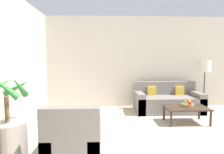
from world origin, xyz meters
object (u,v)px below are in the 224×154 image
(floor_lamp, at_px, (205,68))
(fruit_bowl, at_px, (187,105))
(armchair, at_px, (74,141))
(potted_palm, at_px, (8,134))
(ottoman, at_px, (82,128))
(apple_green, at_px, (185,102))
(apple_red, at_px, (190,103))
(orange_fruit, at_px, (189,101))
(sofa_loveseat, at_px, (167,102))
(coffee_table, at_px, (186,109))

(floor_lamp, relative_size, fruit_bowl, 5.18)
(armchair, bearing_deg, potted_palm, -178.26)
(ottoman, bearing_deg, armchair, -90.96)
(armchair, bearing_deg, apple_green, 35.93)
(potted_palm, relative_size, apple_red, 19.32)
(apple_red, bearing_deg, orange_fruit, 74.05)
(sofa_loveseat, bearing_deg, apple_green, -81.93)
(floor_lamp, xyz_separation_m, orange_fruit, (-0.92, -1.13, -0.71))
(floor_lamp, xyz_separation_m, apple_red, (-0.96, -1.27, -0.72))
(apple_green, bearing_deg, potted_palm, -152.22)
(orange_fruit, relative_size, ottoman, 0.16)
(apple_red, relative_size, apple_green, 1.02)
(sofa_loveseat, bearing_deg, floor_lamp, 11.37)
(apple_red, bearing_deg, armchair, -147.27)
(orange_fruit, height_order, armchair, armchair)
(floor_lamp, relative_size, armchair, 1.61)
(sofa_loveseat, xyz_separation_m, armchair, (-2.18, -2.55, -0.01))
(floor_lamp, distance_m, coffee_table, 1.82)
(apple_green, bearing_deg, fruit_bowl, -60.76)
(apple_green, distance_m, orange_fruit, 0.09)
(apple_red, bearing_deg, coffee_table, 158.08)
(coffee_table, bearing_deg, floor_lamp, 50.23)
(orange_fruit, bearing_deg, ottoman, -160.63)
(floor_lamp, distance_m, orange_fruit, 1.62)
(potted_palm, relative_size, fruit_bowl, 4.68)
(coffee_table, xyz_separation_m, orange_fruit, (0.11, 0.11, 0.15))
(sofa_loveseat, height_order, armchair, armchair)
(floor_lamp, relative_size, orange_fruit, 15.86)
(fruit_bowl, relative_size, orange_fruit, 3.06)
(floor_lamp, bearing_deg, potted_palm, -146.45)
(coffee_table, distance_m, apple_red, 0.16)
(sofa_loveseat, xyz_separation_m, coffee_table, (0.11, -1.01, 0.05))
(potted_palm, relative_size, apple_green, 19.67)
(floor_lamp, xyz_separation_m, coffee_table, (-1.03, -1.24, -0.86))
(coffee_table, relative_size, orange_fruit, 10.65)
(potted_palm, xyz_separation_m, orange_fruit, (3.31, 1.68, 0.08))
(coffee_table, distance_m, orange_fruit, 0.21)
(floor_lamp, bearing_deg, ottoman, -149.23)
(fruit_bowl, distance_m, apple_red, 0.11)
(potted_palm, distance_m, floor_lamp, 5.14)
(floor_lamp, bearing_deg, fruit_bowl, -129.78)
(fruit_bowl, distance_m, orange_fruit, 0.10)
(potted_palm, relative_size, ottoman, 2.32)
(fruit_bowl, distance_m, ottoman, 2.46)
(floor_lamp, xyz_separation_m, fruit_bowl, (-0.98, -1.17, -0.78))
(apple_red, height_order, ottoman, apple_red)
(potted_palm, relative_size, sofa_loveseat, 0.72)
(fruit_bowl, distance_m, apple_green, 0.10)
(fruit_bowl, relative_size, apple_red, 4.13)
(coffee_table, relative_size, armchair, 1.08)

